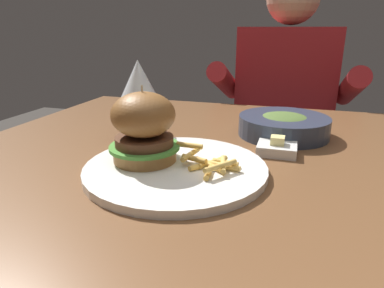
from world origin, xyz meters
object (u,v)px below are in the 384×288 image
(main_plate, at_px, (176,169))
(butter_dish, at_px, (277,148))
(wine_glass, at_px, (138,81))
(burger_sandwich, at_px, (144,127))
(diner_person, at_px, (281,136))
(soup_bowl, at_px, (284,125))

(main_plate, relative_size, butter_dish, 4.13)
(wine_glass, bearing_deg, butter_dish, -4.73)
(burger_sandwich, relative_size, diner_person, 0.11)
(main_plate, bearing_deg, butter_dish, 42.24)
(main_plate, bearing_deg, diner_person, 80.40)
(main_plate, height_order, diner_person, diner_person)
(burger_sandwich, relative_size, soup_bowl, 0.65)
(main_plate, xyz_separation_m, wine_glass, (-0.14, 0.17, 0.12))
(diner_person, bearing_deg, main_plate, -99.60)
(burger_sandwich, xyz_separation_m, diner_person, (0.20, 0.85, -0.25))
(wine_glass, xyz_separation_m, soup_bowl, (0.31, 0.10, -0.10))
(butter_dish, xyz_separation_m, soup_bowl, (0.01, 0.13, 0.01))
(soup_bowl, xyz_separation_m, diner_person, (-0.02, 0.58, -0.20))
(diner_person, bearing_deg, soup_bowl, -87.96)
(soup_bowl, distance_m, diner_person, 0.62)
(burger_sandwich, bearing_deg, butter_dish, 32.38)
(main_plate, relative_size, burger_sandwich, 2.35)
(soup_bowl, height_order, diner_person, diner_person)
(burger_sandwich, relative_size, wine_glass, 0.77)
(wine_glass, relative_size, soup_bowl, 0.84)
(burger_sandwich, bearing_deg, main_plate, -5.76)
(burger_sandwich, distance_m, diner_person, 0.91)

